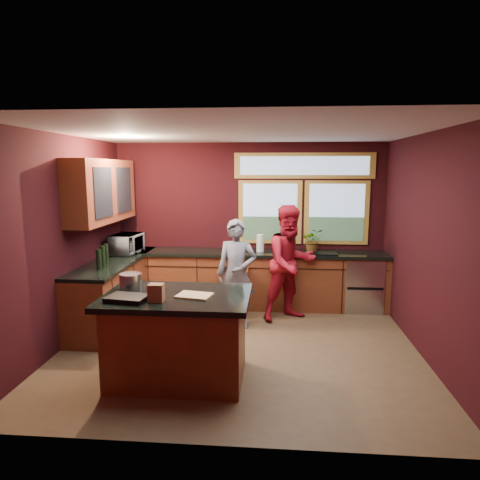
# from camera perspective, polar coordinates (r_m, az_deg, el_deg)

# --- Properties ---
(floor) EXTENTS (4.50, 4.50, 0.00)m
(floor) POSITION_cam_1_polar(r_m,az_deg,el_deg) (5.67, -0.08, -14.08)
(floor) COLOR brown
(floor) RESTS_ON ground
(room_shell) EXTENTS (4.52, 4.02, 2.71)m
(room_shell) POSITION_cam_1_polar(r_m,az_deg,el_deg) (5.62, -5.91, 4.65)
(room_shell) COLOR black
(room_shell) RESTS_ON ground
(back_counter) EXTENTS (4.50, 0.64, 0.93)m
(back_counter) POSITION_cam_1_polar(r_m,az_deg,el_deg) (7.11, 2.67, -5.23)
(back_counter) COLOR #552C14
(back_counter) RESTS_ON floor
(left_counter) EXTENTS (0.64, 2.30, 0.93)m
(left_counter) POSITION_cam_1_polar(r_m,az_deg,el_deg) (6.73, -16.34, -6.44)
(left_counter) COLOR #552C14
(left_counter) RESTS_ON floor
(island) EXTENTS (1.55, 1.05, 0.95)m
(island) POSITION_cam_1_polar(r_m,az_deg,el_deg) (4.78, -8.30, -12.58)
(island) COLOR #552C14
(island) RESTS_ON floor
(person_grey) EXTENTS (0.60, 0.42, 1.57)m
(person_grey) POSITION_cam_1_polar(r_m,az_deg,el_deg) (6.12, -0.47, -4.54)
(person_grey) COLOR slate
(person_grey) RESTS_ON floor
(person_red) EXTENTS (1.06, 1.00, 1.74)m
(person_red) POSITION_cam_1_polar(r_m,az_deg,el_deg) (6.47, 6.76, -3.06)
(person_red) COLOR #A51321
(person_red) RESTS_ON floor
(microwave) EXTENTS (0.43, 0.60, 0.31)m
(microwave) POSITION_cam_1_polar(r_m,az_deg,el_deg) (7.04, -14.89, -0.51)
(microwave) COLOR #999999
(microwave) RESTS_ON left_counter
(potted_plant) EXTENTS (0.34, 0.30, 0.38)m
(potted_plant) POSITION_cam_1_polar(r_m,az_deg,el_deg) (7.05, 9.70, -0.03)
(potted_plant) COLOR #999999
(potted_plant) RESTS_ON back_counter
(paper_towel) EXTENTS (0.12, 0.12, 0.28)m
(paper_towel) POSITION_cam_1_polar(r_m,az_deg,el_deg) (6.99, 2.71, -0.41)
(paper_towel) COLOR silver
(paper_towel) RESTS_ON back_counter
(cutting_board) EXTENTS (0.39, 0.32, 0.02)m
(cutting_board) POSITION_cam_1_polar(r_m,az_deg,el_deg) (4.53, -6.10, -7.37)
(cutting_board) COLOR tan
(cutting_board) RESTS_ON island
(stock_pot) EXTENTS (0.24, 0.24, 0.18)m
(stock_pot) POSITION_cam_1_polar(r_m,az_deg,el_deg) (4.89, -14.38, -5.40)
(stock_pot) COLOR #B3B3B8
(stock_pot) RESTS_ON island
(paper_bag) EXTENTS (0.15, 0.12, 0.18)m
(paper_bag) POSITION_cam_1_polar(r_m,az_deg,el_deg) (4.40, -11.12, -6.91)
(paper_bag) COLOR brown
(paper_bag) RESTS_ON island
(black_tray) EXTENTS (0.44, 0.34, 0.05)m
(black_tray) POSITION_cam_1_polar(r_m,az_deg,el_deg) (4.51, -14.79, -7.52)
(black_tray) COLOR black
(black_tray) RESTS_ON island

